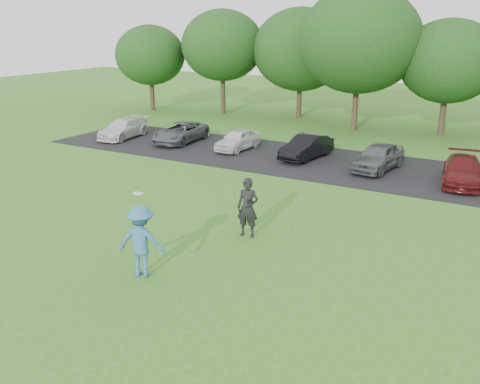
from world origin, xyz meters
name	(u,v)px	position (x,y,z in m)	size (l,w,h in m)	color
ground	(178,270)	(0.00, 0.00, 0.00)	(100.00, 100.00, 0.00)	#347120
parking_lot	(337,165)	(0.00, 13.00, 0.01)	(32.00, 6.50, 0.03)	black
frisbee_player	(141,241)	(-0.65, -0.73, 1.00)	(1.47, 1.13, 2.37)	teal
camera_bystander	(248,208)	(0.50, 3.11, 0.97)	(0.77, 0.56, 1.93)	black
parked_cars	(358,155)	(0.96, 13.08, 0.60)	(28.30, 4.97, 1.24)	silver
tree_row	(423,51)	(1.51, 22.76, 4.91)	(42.39, 9.85, 8.64)	#38281C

